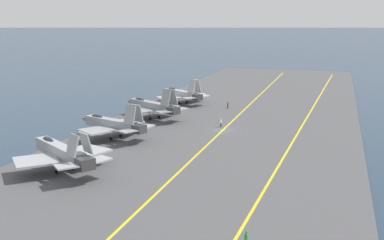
% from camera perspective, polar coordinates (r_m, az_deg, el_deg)
% --- Properties ---
extents(ground_plane, '(2000.00, 2000.00, 0.00)m').
position_cam_1_polar(ground_plane, '(92.46, 3.67, -1.45)').
color(ground_plane, '#23384C').
extents(carrier_deck, '(224.40, 50.57, 0.40)m').
position_cam_1_polar(carrier_deck, '(92.42, 3.67, -1.33)').
color(carrier_deck, '#4C4C4F').
rests_on(carrier_deck, ground).
extents(deck_stripe_foul_line, '(201.77, 9.45, 0.01)m').
position_cam_1_polar(deck_stripe_foul_line, '(90.31, 12.29, -1.78)').
color(deck_stripe_foul_line, yellow).
rests_on(deck_stripe_foul_line, carrier_deck).
extents(deck_stripe_centerline, '(201.96, 0.36, 0.01)m').
position_cam_1_polar(deck_stripe_centerline, '(92.37, 3.67, -1.21)').
color(deck_stripe_centerline, yellow).
rests_on(deck_stripe_centerline, carrier_deck).
extents(parked_jet_nearest, '(14.06, 16.47, 6.49)m').
position_cam_1_polar(parked_jet_nearest, '(70.03, -15.27, -3.67)').
color(parked_jet_nearest, '#9EA3A8').
rests_on(parked_jet_nearest, carrier_deck).
extents(parked_jet_second, '(12.99, 15.84, 6.65)m').
position_cam_1_polar(parked_jet_second, '(86.62, -9.42, -0.46)').
color(parked_jet_second, '#93999E').
rests_on(parked_jet_second, carrier_deck).
extents(parked_jet_third, '(12.82, 16.42, 6.93)m').
position_cam_1_polar(parked_jet_third, '(102.56, -4.77, 1.67)').
color(parked_jet_third, gray).
rests_on(parked_jet_third, carrier_deck).
extents(parked_jet_fourth, '(13.20, 14.65, 6.51)m').
position_cam_1_polar(parked_jet_fourth, '(120.27, -1.28, 3.09)').
color(parked_jet_fourth, '#A8AAAF').
rests_on(parked_jet_fourth, carrier_deck).
extents(crew_white_vest, '(0.46, 0.43, 1.76)m').
position_cam_1_polar(crew_white_vest, '(94.66, 3.45, -0.28)').
color(crew_white_vest, '#232328').
rests_on(crew_white_vest, carrier_deck).
extents(crew_green_vest, '(0.42, 0.33, 1.71)m').
position_cam_1_polar(crew_green_vest, '(46.70, 6.46, -13.75)').
color(crew_green_vest, '#232328').
rests_on(crew_green_vest, carrier_deck).
extents(crew_red_vest, '(0.45, 0.37, 1.70)m').
position_cam_1_polar(crew_red_vest, '(114.40, 4.26, 1.85)').
color(crew_red_vest, '#232328').
rests_on(crew_red_vest, carrier_deck).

